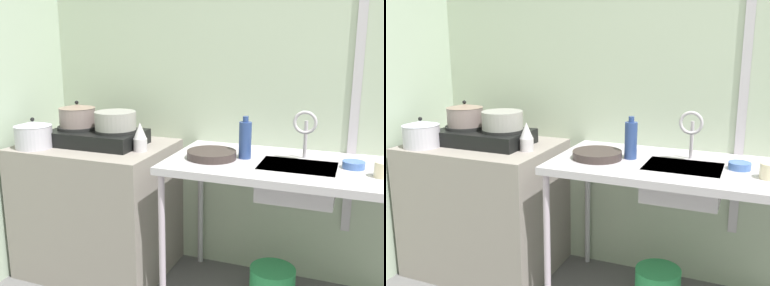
# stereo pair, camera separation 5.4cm
# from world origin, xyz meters

# --- Properties ---
(wall_back) EXTENTS (4.86, 0.10, 2.41)m
(wall_back) POSITION_xyz_m (0.00, 1.79, 1.20)
(wall_back) COLOR #AFBCA1
(wall_back) RESTS_ON ground
(wall_metal_strip) EXTENTS (0.05, 0.01, 1.93)m
(wall_metal_strip) POSITION_xyz_m (-0.05, 1.73, 1.32)
(wall_metal_strip) COLOR #BDB4BD
(counter_concrete) EXTENTS (0.90, 0.68, 0.84)m
(counter_concrete) POSITION_xyz_m (-1.55, 1.40, 0.42)
(counter_concrete) COLOR gray
(counter_concrete) RESTS_ON ground
(counter_sink) EXTENTS (1.59, 0.68, 0.84)m
(counter_sink) POSITION_xyz_m (-0.20, 1.40, 0.78)
(counter_sink) COLOR #BDB4BD
(counter_sink) RESTS_ON ground
(stove) EXTENTS (0.57, 0.35, 0.11)m
(stove) POSITION_xyz_m (-1.54, 1.40, 0.89)
(stove) COLOR black
(stove) RESTS_ON counter_concrete
(pot_on_left_burner) EXTENTS (0.23, 0.23, 0.16)m
(pot_on_left_burner) POSITION_xyz_m (-1.67, 1.40, 1.01)
(pot_on_left_burner) COLOR gray
(pot_on_left_burner) RESTS_ON stove
(pot_on_right_burner) EXTENTS (0.25, 0.25, 0.11)m
(pot_on_right_burner) POSITION_xyz_m (-1.40, 1.40, 1.00)
(pot_on_right_burner) COLOR gray
(pot_on_right_burner) RESTS_ON stove
(pot_beside_stove) EXTENTS (0.22, 0.22, 0.19)m
(pot_beside_stove) POSITION_xyz_m (-1.84, 1.19, 0.92)
(pot_beside_stove) COLOR silver
(pot_beside_stove) RESTS_ON counter_concrete
(percolator) EXTENTS (0.08, 0.08, 0.17)m
(percolator) POSITION_xyz_m (-1.21, 1.34, 0.92)
(percolator) COLOR silver
(percolator) RESTS_ON counter_concrete
(sink_basin) EXTENTS (0.39, 0.28, 0.18)m
(sink_basin) POSITION_xyz_m (-0.30, 1.36, 0.75)
(sink_basin) COLOR #BDB4BD
(sink_basin) RESTS_ON counter_sink
(faucet) EXTENTS (0.13, 0.07, 0.27)m
(faucet) POSITION_xyz_m (-0.29, 1.49, 1.02)
(faucet) COLOR #BDB4BD
(faucet) RESTS_ON counter_sink
(frying_pan) EXTENTS (0.27, 0.27, 0.04)m
(frying_pan) POSITION_xyz_m (-0.77, 1.34, 0.86)
(frying_pan) COLOR #362C29
(frying_pan) RESTS_ON counter_sink
(cup_by_rack) EXTENTS (0.08, 0.08, 0.07)m
(cup_by_rack) POSITION_xyz_m (0.10, 1.31, 0.87)
(cup_by_rack) COLOR beige
(cup_by_rack) RESTS_ON counter_sink
(small_bowl_on_drainboard) EXTENTS (0.11, 0.11, 0.04)m
(small_bowl_on_drainboard) POSITION_xyz_m (-0.03, 1.42, 0.85)
(small_bowl_on_drainboard) COLOR #466BB7
(small_bowl_on_drainboard) RESTS_ON counter_sink
(bottle_by_sink) EXTENTS (0.07, 0.07, 0.23)m
(bottle_by_sink) POSITION_xyz_m (-0.60, 1.41, 0.94)
(bottle_by_sink) COLOR navy
(bottle_by_sink) RESTS_ON counter_sink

